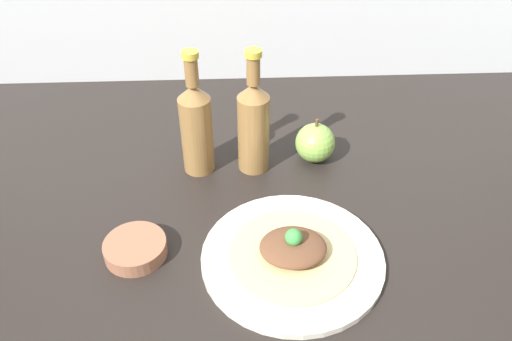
# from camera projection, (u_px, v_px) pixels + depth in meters

# --- Properties ---
(ground_plane) EXTENTS (1.80, 1.10, 0.04)m
(ground_plane) POSITION_uv_depth(u_px,v_px,m) (254.00, 219.00, 0.93)
(ground_plane) COLOR black
(plate) EXTENTS (0.30, 0.30, 0.01)m
(plate) POSITION_uv_depth(u_px,v_px,m) (292.00, 257.00, 0.82)
(plate) COLOR silver
(plate) RESTS_ON ground_plane
(plated_food) EXTENTS (0.21, 0.21, 0.06)m
(plated_food) POSITION_uv_depth(u_px,v_px,m) (293.00, 249.00, 0.81)
(plated_food) COLOR #D6BC7F
(plated_food) RESTS_ON plate
(cider_bottle_left) EXTENTS (0.06, 0.06, 0.25)m
(cider_bottle_left) POSITION_uv_depth(u_px,v_px,m) (196.00, 126.00, 0.96)
(cider_bottle_left) COLOR olive
(cider_bottle_left) RESTS_ON ground_plane
(cider_bottle_right) EXTENTS (0.06, 0.06, 0.25)m
(cider_bottle_right) POSITION_uv_depth(u_px,v_px,m) (254.00, 124.00, 0.96)
(cider_bottle_right) COLOR olive
(cider_bottle_right) RESTS_ON ground_plane
(apple) EXTENTS (0.08, 0.08, 0.10)m
(apple) POSITION_uv_depth(u_px,v_px,m) (315.00, 143.00, 1.02)
(apple) COLOR #84B74C
(apple) RESTS_ON ground_plane
(dipping_bowl) EXTENTS (0.10, 0.10, 0.03)m
(dipping_bowl) POSITION_uv_depth(u_px,v_px,m) (135.00, 248.00, 0.82)
(dipping_bowl) COLOR #996047
(dipping_bowl) RESTS_ON ground_plane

